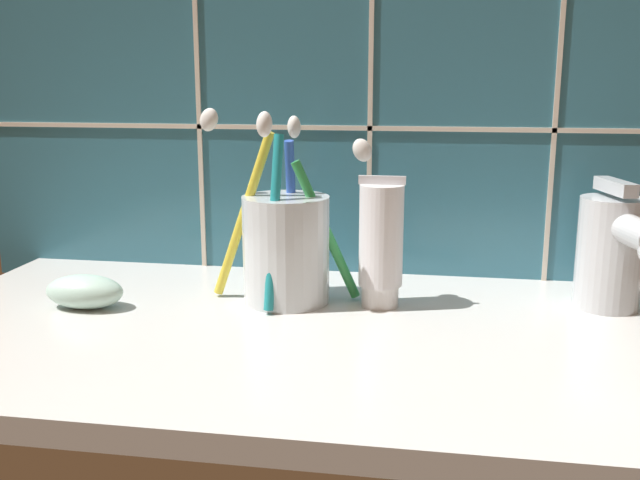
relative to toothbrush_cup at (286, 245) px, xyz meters
The scene contains 6 objects.
sink_counter 10.91cm from the toothbrush_cup, 56.26° to the right, with size 74.86×38.45×2.00cm, color silver.
tile_wall_backsplash 20.58cm from the toothbrush_cup, 68.31° to the left, with size 84.86×1.72×46.74cm.
toothbrush_cup is the anchor object (origin of this frame).
toothpaste_tube 9.01cm from the toothbrush_cup, ahead, with size 4.29×4.09×12.28cm.
sink_faucet 30.03cm from the toothbrush_cup, ahead, with size 5.92×11.56×11.95cm.
soap_bar 19.17cm from the toothbrush_cup, 163.92° to the right, with size 7.40×4.18×3.15cm, color silver.
Camera 1 is at (9.06, -56.86, 22.82)cm, focal length 40.00 mm.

